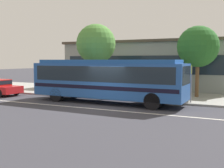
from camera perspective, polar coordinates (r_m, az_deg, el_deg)
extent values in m
plane|color=#37373F|center=(16.85, -1.61, -4.81)|extent=(120.00, 120.00, 0.00)
cube|color=#9C9B96|center=(23.10, 6.15, -2.01)|extent=(60.00, 8.00, 0.12)
cube|color=silver|center=(16.15, -2.90, -5.24)|extent=(56.00, 0.16, 0.01)
cube|color=#23509F|center=(18.27, -1.15, 0.83)|extent=(10.60, 2.73, 2.24)
cube|color=#20549F|center=(18.22, -1.16, 4.72)|extent=(9.75, 2.41, 0.24)
cube|color=#19232D|center=(18.24, -1.16, 2.23)|extent=(9.97, 2.73, 0.98)
cube|color=black|center=(18.31, -1.15, -0.42)|extent=(10.39, 2.74, 0.24)
cube|color=#19232D|center=(16.43, 15.08, 1.75)|extent=(0.18, 2.12, 1.07)
cylinder|color=black|center=(18.00, 10.59, -2.66)|extent=(1.01, 0.31, 1.00)
cylinder|color=black|center=(15.99, 8.41, -3.58)|extent=(1.01, 0.31, 1.00)
cylinder|color=black|center=(21.04, -7.88, -1.52)|extent=(1.01, 0.31, 1.00)
cylinder|color=black|center=(19.35, -11.49, -2.14)|extent=(1.01, 0.31, 1.00)
cylinder|color=black|center=(23.83, -19.36, -1.43)|extent=(0.65, 0.26, 0.64)
cylinder|color=black|center=(22.84, -22.23, -1.78)|extent=(0.65, 0.26, 0.64)
cylinder|color=#6D5C5F|center=(21.28, 3.37, -1.22)|extent=(0.14, 0.14, 0.90)
cylinder|color=#6D5C5F|center=(21.26, 2.95, -1.22)|extent=(0.14, 0.14, 0.90)
cylinder|color=#3B63C0|center=(21.20, 3.17, 0.78)|extent=(0.46, 0.46, 0.60)
sphere|color=tan|center=(21.18, 3.18, 1.91)|extent=(0.23, 0.23, 0.23)
cylinder|color=#705E54|center=(19.25, 7.51, -1.93)|extent=(0.14, 0.14, 0.88)
cylinder|color=#705E54|center=(19.40, 7.44, -1.87)|extent=(0.14, 0.14, 0.88)
cylinder|color=#424E5B|center=(19.25, 7.50, 0.23)|extent=(0.45, 0.45, 0.56)
sphere|color=#CFA688|center=(19.22, 7.51, 1.41)|extent=(0.23, 0.23, 0.23)
cylinder|color=navy|center=(20.23, -0.37, -1.61)|extent=(0.14, 0.14, 0.84)
cylinder|color=navy|center=(20.39, -0.35, -1.56)|extent=(0.14, 0.14, 0.84)
cylinder|color=#D43A42|center=(20.24, -0.36, 0.42)|extent=(0.45, 0.45, 0.58)
sphere|color=#E2AD89|center=(20.21, -0.36, 1.55)|extent=(0.22, 0.22, 0.22)
cylinder|color=gray|center=(18.45, 16.15, -0.10)|extent=(0.08, 0.08, 2.35)
cube|color=yellow|center=(18.39, 16.23, 2.92)|extent=(0.10, 0.44, 0.56)
cylinder|color=brown|center=(22.62, -3.32, 1.76)|extent=(0.25, 0.25, 2.95)
sphere|color=#4F8A3A|center=(22.63, -3.36, 8.36)|extent=(3.22, 3.22, 3.22)
cylinder|color=brown|center=(21.41, 17.31, 1.00)|extent=(0.28, 0.28, 2.68)
sphere|color=#286326|center=(21.38, 17.48, 7.46)|extent=(3.05, 3.05, 3.05)
cube|color=gray|center=(29.23, 8.68, 3.72)|extent=(16.37, 8.84, 4.48)
cube|color=#19232D|center=(25.01, 5.75, 4.05)|extent=(15.06, 0.04, 1.61)
cube|color=#463D31|center=(29.28, 8.74, 8.34)|extent=(16.77, 9.24, 0.24)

